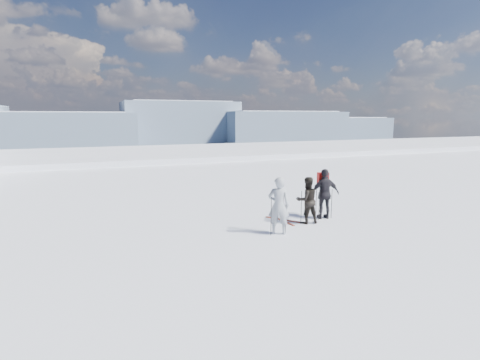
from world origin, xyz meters
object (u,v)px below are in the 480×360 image
(skier_grey, at_px, (279,206))
(skis_loose, at_px, (283,220))
(skier_dark, at_px, (307,200))
(skier_pack, at_px, (325,194))

(skier_grey, xyz_separation_m, skis_loose, (0.97, 1.43, -0.99))
(skis_loose, bearing_deg, skier_dark, -44.56)
(skier_dark, distance_m, skis_loose, 1.27)
(skier_dark, xyz_separation_m, skier_pack, (1.01, 0.30, 0.11))
(skier_grey, height_order, skis_loose, skier_grey)
(skier_grey, xyz_separation_m, skier_pack, (2.63, 1.09, -0.00))
(skis_loose, bearing_deg, skier_pack, -11.54)
(skier_dark, bearing_deg, skis_loose, -38.81)
(skier_grey, height_order, skier_pack, skier_grey)
(skier_dark, height_order, skis_loose, skier_dark)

